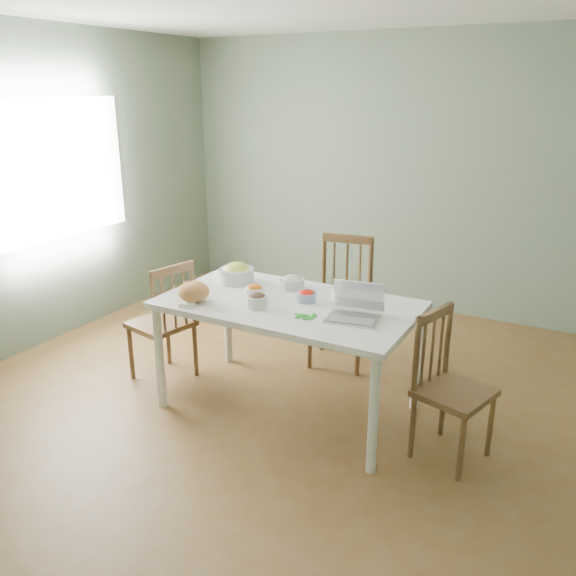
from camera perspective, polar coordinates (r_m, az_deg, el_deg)
The scene contains 19 objects.
floor at distance 4.27m, azimuth 0.05°, elevation -11.78°, with size 5.00×5.00×0.00m, color brown.
wall_back at distance 6.05m, azimuth 11.72°, elevation 10.58°, with size 5.00×0.00×2.70m, color #617458.
wall_left at distance 5.41m, azimuth -24.13°, elevation 8.43°, with size 0.00×5.00×2.70m, color #617458.
window_left at distance 5.56m, azimuth -21.75°, elevation 10.54°, with size 0.04×1.60×1.20m, color white.
dining_table at distance 4.13m, azimuth -0.00°, elevation -6.59°, with size 1.71×0.96×0.80m, color white, non-canonical shape.
chair_far at distance 4.79m, azimuth 5.06°, elevation -1.46°, with size 0.46×0.44×1.04m, color #3D2918, non-canonical shape.
chair_left at distance 4.63m, azimuth -12.17°, elevation -3.12°, with size 0.42×0.40×0.95m, color #3D2918, non-canonical shape.
chair_right at distance 3.71m, azimuth 15.84°, elevation -9.40°, with size 0.41×0.39×0.92m, color #3D2918, non-canonical shape.
bread_boule at distance 4.02m, azimuth -9.10°, elevation -0.36°, with size 0.21×0.21×0.14m, color #BD7F4C.
butter_stick at distance 3.92m, azimuth -9.71°, elevation -1.70°, with size 0.11×0.03×0.03m, color beige.
bowl_squash at distance 4.37m, azimuth -4.97°, elevation 1.46°, with size 0.25×0.25×0.15m, color #C0C65B, non-canonical shape.
bowl_carrot at distance 4.10m, azimuth -3.25°, elevation -0.22°, with size 0.13×0.13×0.08m, color orange, non-canonical shape.
bowl_onion at distance 4.23m, azimuth 0.40°, elevation 0.59°, with size 0.18×0.18×0.10m, color beige, non-canonical shape.
bowl_mushroom at distance 3.88m, azimuth -3.02°, elevation -1.16°, with size 0.14×0.14×0.09m, color #3A281A, non-canonical shape.
bowl_redpep at distance 3.98m, azimuth 1.80°, elevation -0.75°, with size 0.13×0.13×0.08m, color red, non-canonical shape.
bowl_broccoli at distance 4.04m, azimuth 5.27°, elevation -0.40°, with size 0.15×0.15×0.09m, color #1C640F, non-canonical shape.
flatbread at distance 4.12m, azimuth 7.27°, elevation -0.66°, with size 0.20×0.20×0.02m, color #D4AF7F.
basil_bunch at distance 3.73m, azimuth 1.63°, elevation -2.61°, with size 0.18×0.18×0.02m, color #1C7314, non-canonical shape.
laptop at distance 3.65m, azimuth 6.33°, elevation -1.53°, with size 0.32×0.29×0.22m, color silver, non-canonical shape.
Camera 1 is at (1.77, -3.22, 2.16)m, focal length 36.80 mm.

